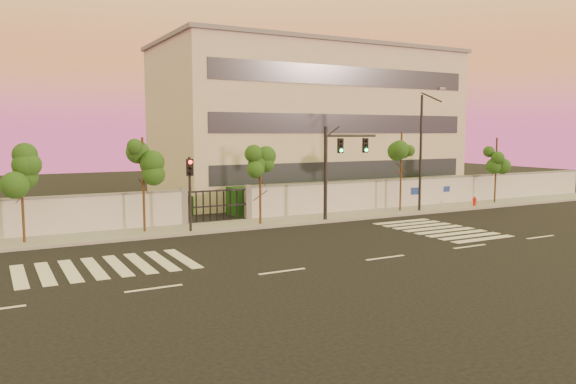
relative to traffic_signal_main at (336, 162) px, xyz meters
name	(u,v)px	position (x,y,z in m)	size (l,w,h in m)	color
ground	(385,258)	(-3.68, -9.50, -3.61)	(120.00, 120.00, 0.00)	black
sidewalk	(274,222)	(-3.68, 1.00, -3.53)	(60.00, 3.00, 0.15)	gray
perimeter_wall	(264,202)	(-3.57, 2.50, -2.54)	(60.00, 0.36, 2.20)	silver
hedge_row	(261,201)	(-2.51, 5.24, -2.79)	(41.00, 4.25, 1.80)	#173810
institutional_building	(307,123)	(5.32, 12.49, 2.55)	(24.40, 12.40, 12.25)	beige
road_markings	(309,246)	(-5.26, -5.74, -3.60)	(57.00, 7.62, 0.02)	silver
street_tree_b	(21,172)	(-17.08, 0.88, -0.09)	(1.57, 1.25, 4.78)	#382314
street_tree_c	(143,163)	(-11.29, 1.10, 0.15)	(1.59, 1.26, 5.10)	#382314
street_tree_d	(260,170)	(-4.82, 0.44, -0.35)	(1.65, 1.31, 4.42)	#382314
street_tree_e	(401,153)	(5.77, 0.90, 0.37)	(1.60, 1.27, 5.40)	#382314
street_tree_f	(496,155)	(14.92, 1.03, 0.05)	(1.57, 1.25, 4.98)	#382314
traffic_signal_main	(336,162)	(0.00, 0.00, 0.00)	(3.61, 0.55, 5.71)	black
traffic_signal_secondary	(190,185)	(-9.16, -0.04, -1.02)	(0.32, 0.32, 4.08)	black
streetlight_east	(423,147)	(6.93, 0.15, 0.81)	(0.49, 1.97, 8.17)	black
fire_hydrant	(475,202)	(12.08, 0.34, -3.22)	(0.31, 0.29, 0.79)	red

